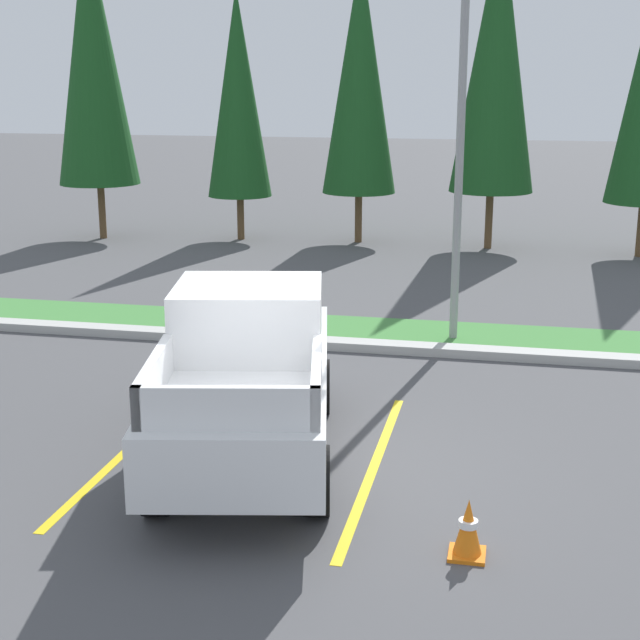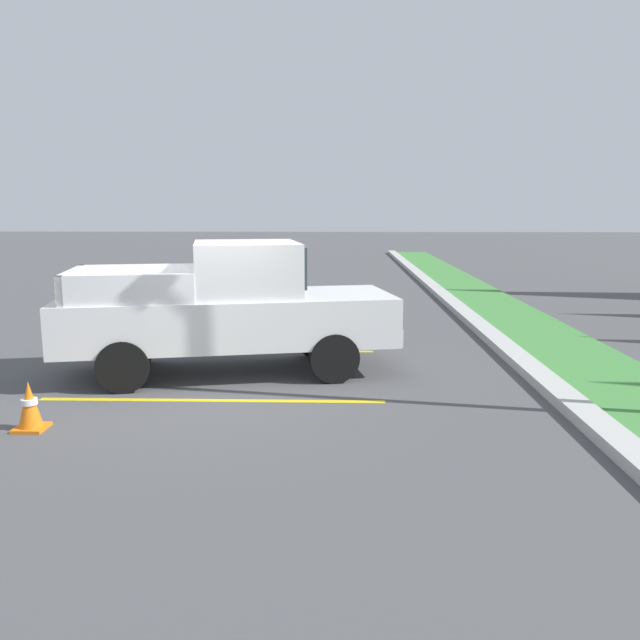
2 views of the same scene
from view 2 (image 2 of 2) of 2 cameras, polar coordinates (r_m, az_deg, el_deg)
The scene contains 7 objects.
ground_plane at distance 9.96m, azimuth -9.43°, elevation -5.47°, with size 120.00×120.00×0.00m, color #4C4C4F.
parking_line_near at distance 11.99m, azimuth -6.80°, elevation -2.74°, with size 0.12×4.80×0.01m, color yellow.
parking_line_far at distance 9.04m, azimuth -9.66°, elevation -7.07°, with size 0.12×4.80×0.01m, color yellow.
curb_strip at distance 10.25m, azimuth 19.30°, elevation -5.04°, with size 56.00×0.40×0.15m, color #B2B2AD.
grass_median at distance 10.65m, azimuth 24.95°, elevation -5.12°, with size 56.00×1.80×0.06m, color #42843D.
pickup_truck_main at distance 10.29m, azimuth -7.88°, elevation 1.00°, with size 2.89×5.49×2.10m.
traffic_cone at distance 8.46m, azimuth -24.46°, elevation -7.01°, with size 0.36×0.36×0.60m.
Camera 2 is at (9.42, 1.89, 2.64)m, focal length 35.90 mm.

